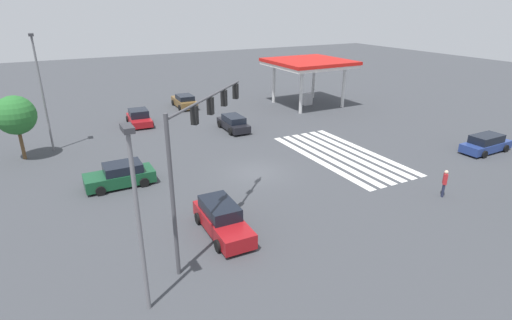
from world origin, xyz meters
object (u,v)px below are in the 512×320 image
at_px(car_2, 233,123).
at_px(tree_corner_b, 15,115).
at_px(car_3, 486,144).
at_px(car_5, 184,101).
at_px(street_light_pole_a, 137,206).
at_px(car_4, 139,118).
at_px(car_1, 121,175).
at_px(street_light_pole_b, 41,84).
at_px(pedestrian, 445,182).
at_px(car_0, 222,219).
at_px(traffic_signal_mast, 201,134).

xyz_separation_m(car_2, tree_corner_b, (0.77, 17.54, 2.80)).
bearing_deg(car_2, car_3, -132.39).
bearing_deg(car_5, street_light_pole_a, 160.84).
xyz_separation_m(car_4, car_5, (4.67, -6.25, 0.01)).
relative_size(car_1, car_2, 0.99).
bearing_deg(car_4, street_light_pole_b, -58.15).
height_order(car_5, street_light_pole_b, street_light_pole_b).
distance_m(pedestrian, street_light_pole_b, 29.92).
bearing_deg(car_5, car_0, 167.30).
bearing_deg(car_0, tree_corner_b, -149.82).
distance_m(car_3, pedestrian, 10.66).
relative_size(car_0, street_light_pole_a, 0.64).
bearing_deg(car_1, pedestrian, 147.37).
bearing_deg(street_light_pole_a, traffic_signal_mast, -46.24).
height_order(car_5, pedestrian, pedestrian).
bearing_deg(car_5, street_light_pole_b, 123.95).
height_order(traffic_signal_mast, pedestrian, traffic_signal_mast).
xyz_separation_m(car_1, car_2, (7.72, -11.83, -0.03)).
bearing_deg(car_4, car_2, 54.16).
height_order(car_1, street_light_pole_b, street_light_pole_b).
bearing_deg(car_0, street_light_pole_a, -49.95).
relative_size(car_0, street_light_pole_b, 0.52).
height_order(traffic_signal_mast, street_light_pole_a, street_light_pole_a).
bearing_deg(car_2, pedestrian, -161.81).
bearing_deg(car_2, traffic_signal_mast, 152.35).
relative_size(street_light_pole_b, tree_corner_b, 1.85).
xyz_separation_m(street_light_pole_a, street_light_pole_b, (21.97, 2.39, 0.87)).
relative_size(street_light_pole_a, tree_corner_b, 1.52).
height_order(car_2, pedestrian, pedestrian).
bearing_deg(street_light_pole_a, car_5, -21.00).
height_order(car_1, street_light_pole_a, street_light_pole_a).
bearing_deg(street_light_pole_a, car_0, -51.39).
bearing_deg(car_0, traffic_signal_mast, -79.44).
relative_size(pedestrian, street_light_pole_a, 0.24).
height_order(car_5, tree_corner_b, tree_corner_b).
bearing_deg(car_1, car_0, 113.00).
bearing_deg(car_5, car_3, -145.24).
bearing_deg(car_1, car_3, 165.05).
distance_m(car_1, car_5, 21.38).
bearing_deg(street_light_pole_b, tree_corner_b, 118.31).
distance_m(car_2, street_light_pole_b, 16.29).
distance_m(car_4, tree_corner_b, 11.77).
bearing_deg(traffic_signal_mast, car_4, 40.61).
relative_size(car_1, pedestrian, 2.48).
height_order(car_1, car_4, car_1).
bearing_deg(pedestrian, traffic_signal_mast, 35.90).
bearing_deg(car_5, car_2, -171.77).
bearing_deg(car_2, street_light_pole_a, 148.60).
height_order(car_1, car_5, car_1).
xyz_separation_m(car_3, street_light_pole_a, (-5.05, 28.62, 3.87)).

